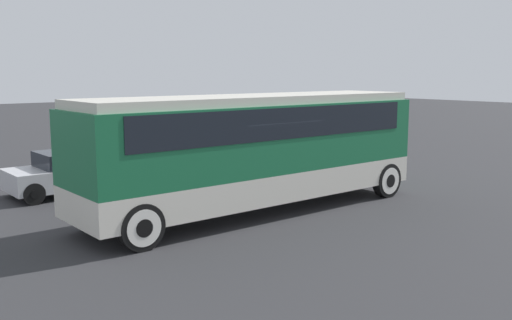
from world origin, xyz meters
The scene contains 4 objects.
ground_plane centered at (0.00, 0.00, 0.00)m, with size 120.00×120.00×0.00m, color #2D2D30.
tour_bus centered at (0.10, 0.00, 1.89)m, with size 10.08×2.53×3.14m.
parked_car_near centered at (-0.81, 8.13, 0.73)m, with size 4.21×1.98×1.47m.
parked_car_mid centered at (-2.52, 5.45, 0.67)m, with size 4.73×1.89×1.33m.
Camera 1 is at (-9.57, -11.64, 3.74)m, focal length 40.00 mm.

